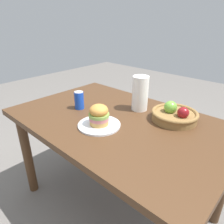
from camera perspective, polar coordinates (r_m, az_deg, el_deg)
name	(u,v)px	position (r m, az deg, el deg)	size (l,w,h in m)	color
ground_plane	(116,203)	(1.80, 1.20, -23.64)	(8.00, 8.00, 0.00)	slate
dining_table	(117,132)	(1.39, 1.44, -5.56)	(1.40, 0.90, 0.75)	#4C301C
plate	(99,125)	(1.25, -3.53, -3.57)	(0.26, 0.26, 0.01)	white
sandwich	(99,115)	(1.22, -3.61, -0.76)	(0.12, 0.12, 0.13)	tan
soda_can	(79,100)	(1.48, -9.01, 3.22)	(0.07, 0.07, 0.13)	blue
fruit_basket	(174,115)	(1.36, 16.79, -0.67)	(0.29, 0.29, 0.12)	olive
paper_towel_roll	(140,93)	(1.44, 7.73, 5.10)	(0.11, 0.11, 0.24)	white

